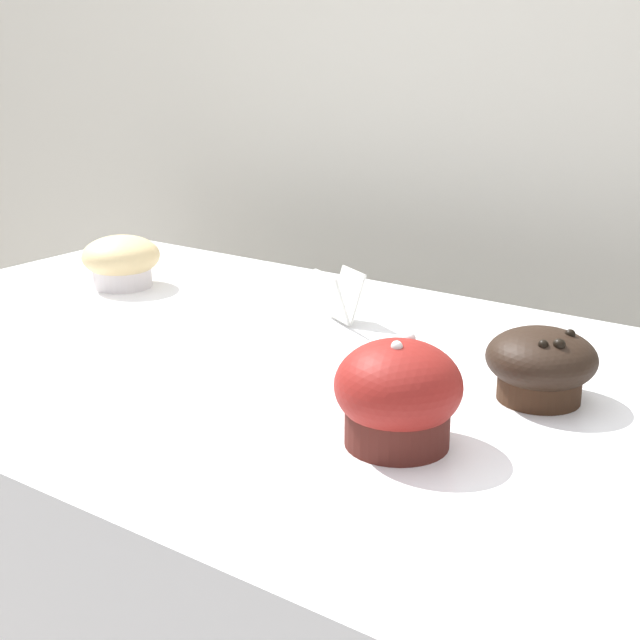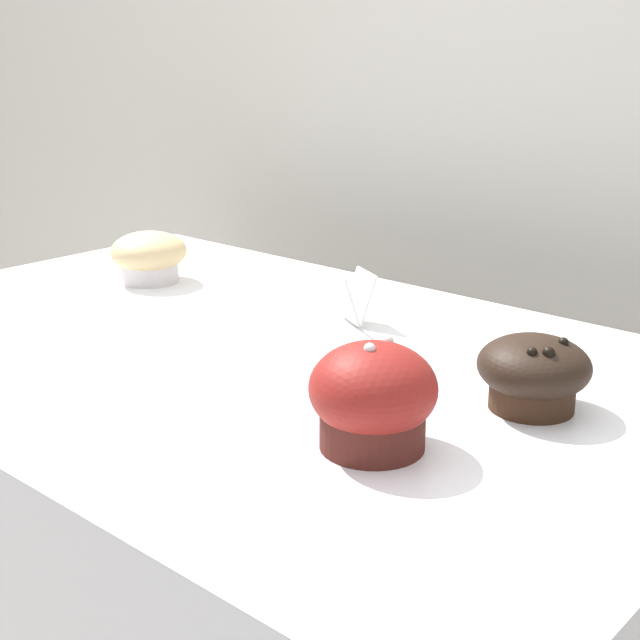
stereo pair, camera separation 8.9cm
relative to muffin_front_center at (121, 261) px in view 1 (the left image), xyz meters
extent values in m
cube|color=beige|center=(0.29, 0.50, -0.03)|extent=(3.20, 0.10, 1.80)
cylinder|color=silver|center=(0.00, 0.00, -0.01)|extent=(0.08, 0.08, 0.04)
ellipsoid|color=#E1C285|center=(0.00, 0.00, 0.01)|extent=(0.10, 0.10, 0.05)
cylinder|color=#4B1C17|center=(0.54, -0.20, -0.01)|extent=(0.09, 0.09, 0.05)
ellipsoid|color=maroon|center=(0.54, -0.20, 0.02)|extent=(0.10, 0.10, 0.07)
sphere|color=white|center=(0.54, -0.21, 0.05)|extent=(0.01, 0.01, 0.01)
sphere|color=white|center=(0.54, -0.18, 0.05)|extent=(0.01, 0.01, 0.01)
cylinder|color=#362114|center=(0.60, -0.05, -0.01)|extent=(0.08, 0.08, 0.04)
ellipsoid|color=black|center=(0.60, -0.05, 0.01)|extent=(0.10, 0.10, 0.05)
sphere|color=black|center=(0.62, -0.07, 0.03)|extent=(0.01, 0.01, 0.01)
sphere|color=black|center=(0.62, -0.04, 0.03)|extent=(0.01, 0.01, 0.01)
sphere|color=black|center=(0.61, -0.07, 0.03)|extent=(0.01, 0.01, 0.01)
cube|color=white|center=(0.33, 0.05, 0.00)|extent=(0.05, 0.04, 0.06)
cube|color=silver|center=(0.32, 0.03, 0.00)|extent=(0.05, 0.04, 0.06)
camera|label=1|loc=(0.87, -0.77, 0.28)|focal=50.00mm
camera|label=2|loc=(0.94, -0.72, 0.28)|focal=50.00mm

